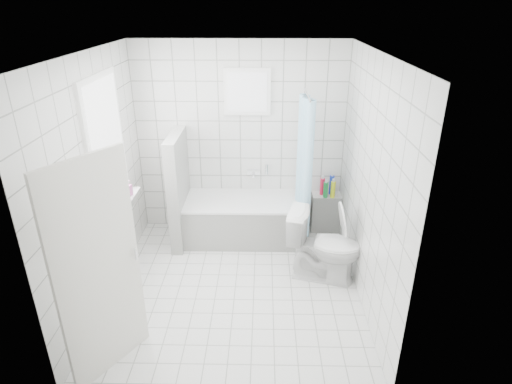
{
  "coord_description": "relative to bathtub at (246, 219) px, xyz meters",
  "views": [
    {
      "loc": [
        0.32,
        -4.05,
        3.05
      ],
      "look_at": [
        0.23,
        0.35,
        1.05
      ],
      "focal_mm": 30.0,
      "sensor_mm": 36.0,
      "label": 1
    }
  ],
  "objects": [
    {
      "name": "wall_front",
      "position": [
        -0.08,
        -2.62,
        1.01
      ],
      "size": [
        2.8,
        0.02,
        2.6
      ],
      "primitive_type": "cube",
      "color": "white",
      "rests_on": "ground"
    },
    {
      "name": "door",
      "position": [
        -1.11,
        -2.27,
        0.71
      ],
      "size": [
        0.47,
        0.7,
        2.0
      ],
      "primitive_type": "cube",
      "rotation": [
        0.0,
        0.0,
        -0.57
      ],
      "color": "silver",
      "rests_on": "ground"
    },
    {
      "name": "bathtub",
      "position": [
        0.0,
        0.0,
        0.0
      ],
      "size": [
        1.63,
        0.77,
        0.58
      ],
      "color": "white",
      "rests_on": "ground"
    },
    {
      "name": "window_sill",
      "position": [
        -1.39,
        -0.82,
        0.57
      ],
      "size": [
        0.18,
        1.02,
        0.08
      ],
      "primitive_type": "cube",
      "color": "white",
      "rests_on": "wall_left"
    },
    {
      "name": "wall_right",
      "position": [
        1.32,
        -1.12,
        1.01
      ],
      "size": [
        0.02,
        3.0,
        2.6
      ],
      "primitive_type": "cube",
      "color": "white",
      "rests_on": "ground"
    },
    {
      "name": "wall_back",
      "position": [
        -0.08,
        0.38,
        1.01
      ],
      "size": [
        2.8,
        0.02,
        2.6
      ],
      "primitive_type": "cube",
      "color": "white",
      "rests_on": "ground"
    },
    {
      "name": "window_back",
      "position": [
        0.02,
        0.33,
        1.66
      ],
      "size": [
        0.5,
        0.01,
        0.5
      ],
      "primitive_type": "cube",
      "color": "white",
      "rests_on": "wall_back"
    },
    {
      "name": "window_left",
      "position": [
        -1.43,
        -0.82,
        1.31
      ],
      "size": [
        0.01,
        0.9,
        1.4
      ],
      "primitive_type": "cube",
      "color": "white",
      "rests_on": "wall_left"
    },
    {
      "name": "tub_faucet",
      "position": [
        0.1,
        0.33,
        0.56
      ],
      "size": [
        0.18,
        0.06,
        0.06
      ],
      "primitive_type": "cube",
      "color": "silver",
      "rests_on": "wall_back"
    },
    {
      "name": "curtain_rod",
      "position": [
        0.75,
        -0.02,
        1.71
      ],
      "size": [
        0.02,
        0.8,
        0.02
      ],
      "primitive_type": "cylinder",
      "rotation": [
        1.57,
        0.0,
        0.0
      ],
      "color": "silver",
      "rests_on": "wall_back"
    },
    {
      "name": "ledge_bottles",
      "position": [
        1.13,
        0.22,
        0.38
      ],
      "size": [
        0.2,
        0.18,
        0.27
      ],
      "color": "blue",
      "rests_on": "tiled_ledge"
    },
    {
      "name": "tiled_ledge",
      "position": [
        1.13,
        0.25,
        -0.02
      ],
      "size": [
        0.4,
        0.24,
        0.55
      ],
      "primitive_type": "cube",
      "color": "white",
      "rests_on": "ground"
    },
    {
      "name": "wall_left",
      "position": [
        -1.48,
        -1.12,
        1.01
      ],
      "size": [
        0.02,
        3.0,
        2.6
      ],
      "primitive_type": "cube",
      "color": "white",
      "rests_on": "ground"
    },
    {
      "name": "sill_bottles",
      "position": [
        -1.38,
        -0.78,
        0.73
      ],
      "size": [
        0.16,
        0.56,
        0.3
      ],
      "color": "#30ADDA",
      "rests_on": "window_sill"
    },
    {
      "name": "shower_curtain",
      "position": [
        0.75,
        -0.16,
        0.81
      ],
      "size": [
        0.14,
        0.48,
        1.78
      ],
      "primitive_type": null,
      "color": "#4FB4E8",
      "rests_on": "curtain_rod"
    },
    {
      "name": "ceiling",
      "position": [
        -0.08,
        -1.12,
        2.31
      ],
      "size": [
        3.0,
        3.0,
        0.0
      ],
      "primitive_type": "plane",
      "rotation": [
        3.14,
        0.0,
        0.0
      ],
      "color": "white",
      "rests_on": "ground"
    },
    {
      "name": "ground",
      "position": [
        -0.08,
        -1.12,
        -0.29
      ],
      "size": [
        3.0,
        3.0,
        0.0
      ],
      "primitive_type": "plane",
      "color": "white",
      "rests_on": "ground"
    },
    {
      "name": "toilet",
      "position": [
        0.95,
        -0.91,
        0.14
      ],
      "size": [
        0.93,
        0.68,
        0.86
      ],
      "primitive_type": "imported",
      "rotation": [
        0.0,
        0.0,
        1.31
      ],
      "color": "white",
      "rests_on": "ground"
    },
    {
      "name": "partition_wall",
      "position": [
        -0.88,
        -0.05,
        0.46
      ],
      "size": [
        0.15,
        0.85,
        1.5
      ],
      "primitive_type": "cube",
      "color": "white",
      "rests_on": "ground"
    }
  ]
}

